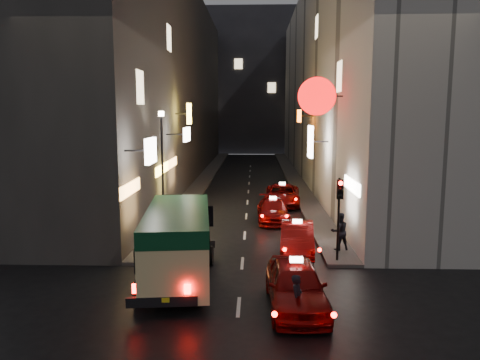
# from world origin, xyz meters

# --- Properties ---
(building_left) EXTENTS (7.38, 52.00, 18.00)m
(building_left) POSITION_xyz_m (-8.00, 33.99, 9.00)
(building_left) COLOR #3A3735
(building_left) RESTS_ON ground
(building_right) EXTENTS (8.30, 52.00, 18.00)m
(building_right) POSITION_xyz_m (8.00, 33.99, 9.00)
(building_right) COLOR #B4AEA5
(building_right) RESTS_ON ground
(building_far) EXTENTS (30.00, 10.00, 22.00)m
(building_far) POSITION_xyz_m (0.00, 66.00, 11.00)
(building_far) COLOR #38383D
(building_far) RESTS_ON ground
(sidewalk_left) EXTENTS (1.50, 52.00, 0.15)m
(sidewalk_left) POSITION_xyz_m (-4.25, 34.00, 0.07)
(sidewalk_left) COLOR #4C4946
(sidewalk_left) RESTS_ON ground
(sidewalk_right) EXTENTS (1.50, 52.00, 0.15)m
(sidewalk_right) POSITION_xyz_m (4.25, 34.00, 0.07)
(sidewalk_right) COLOR #4C4946
(sidewalk_right) RESTS_ON ground
(minibus) EXTENTS (2.95, 6.65, 2.77)m
(minibus) POSITION_xyz_m (-2.32, 6.21, 1.75)
(minibus) COLOR beige
(minibus) RESTS_ON ground
(taxi_near) EXTENTS (2.53, 5.74, 1.97)m
(taxi_near) POSITION_xyz_m (1.86, 4.00, 0.90)
(taxi_near) COLOR #720706
(taxi_near) RESTS_ON ground
(taxi_second) EXTENTS (2.42, 5.15, 1.76)m
(taxi_second) POSITION_xyz_m (2.44, 10.08, 0.80)
(taxi_second) COLOR #720706
(taxi_second) RESTS_ON ground
(taxi_third) EXTENTS (2.01, 4.74, 1.67)m
(taxi_third) POSITION_xyz_m (1.58, 16.34, 0.75)
(taxi_third) COLOR #720706
(taxi_third) RESTS_ON ground
(taxi_far) EXTENTS (2.47, 5.29, 1.81)m
(taxi_far) POSITION_xyz_m (2.40, 21.14, 0.82)
(taxi_far) COLOR #720706
(taxi_far) RESTS_ON ground
(pedestrian_crossing) EXTENTS (0.53, 0.66, 1.75)m
(pedestrian_crossing) POSITION_xyz_m (1.80, 2.81, 0.87)
(pedestrian_crossing) COLOR black
(pedestrian_crossing) RESTS_ON ground
(pedestrian_sidewalk) EXTENTS (0.81, 0.61, 1.93)m
(pedestrian_sidewalk) POSITION_xyz_m (4.35, 10.11, 1.12)
(pedestrian_sidewalk) COLOR black
(pedestrian_sidewalk) RESTS_ON sidewalk_right
(traffic_light) EXTENTS (0.26, 0.43, 3.50)m
(traffic_light) POSITION_xyz_m (4.00, 8.47, 2.69)
(traffic_light) COLOR black
(traffic_light) RESTS_ON sidewalk_right
(lamp_post) EXTENTS (0.28, 0.28, 6.22)m
(lamp_post) POSITION_xyz_m (-4.20, 13.00, 3.72)
(lamp_post) COLOR black
(lamp_post) RESTS_ON sidewalk_left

